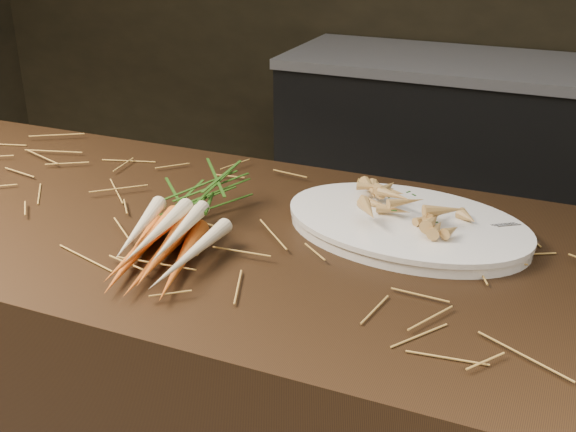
% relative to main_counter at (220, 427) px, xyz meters
% --- Properties ---
extents(main_counter, '(2.40, 0.70, 0.90)m').
position_rel_main_counter_xyz_m(main_counter, '(0.00, 0.00, 0.00)').
color(main_counter, black).
rests_on(main_counter, ground).
extents(back_counter, '(1.82, 0.62, 0.84)m').
position_rel_main_counter_xyz_m(back_counter, '(0.30, 1.88, -0.03)').
color(back_counter, black).
rests_on(back_counter, ground).
extents(straw_bedding, '(1.40, 0.60, 0.02)m').
position_rel_main_counter_xyz_m(straw_bedding, '(0.00, 0.00, 0.46)').
color(straw_bedding, olive).
rests_on(straw_bedding, main_counter).
extents(root_veg_bunch, '(0.22, 0.46, 0.08)m').
position_rel_main_counter_xyz_m(root_veg_bunch, '(-0.02, -0.05, 0.49)').
color(root_veg_bunch, '#C04D1B').
rests_on(root_veg_bunch, main_counter).
extents(serving_platter, '(0.46, 0.34, 0.02)m').
position_rel_main_counter_xyz_m(serving_platter, '(0.33, 0.11, 0.46)').
color(serving_platter, white).
rests_on(serving_platter, main_counter).
extents(roasted_veg_heap, '(0.23, 0.18, 0.05)m').
position_rel_main_counter_xyz_m(roasted_veg_heap, '(0.33, 0.11, 0.50)').
color(roasted_veg_heap, '#C28741').
rests_on(roasted_veg_heap, serving_platter).
extents(serving_fork, '(0.14, 0.10, 0.00)m').
position_rel_main_counter_xyz_m(serving_fork, '(0.47, 0.07, 0.47)').
color(serving_fork, silver).
rests_on(serving_fork, serving_platter).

